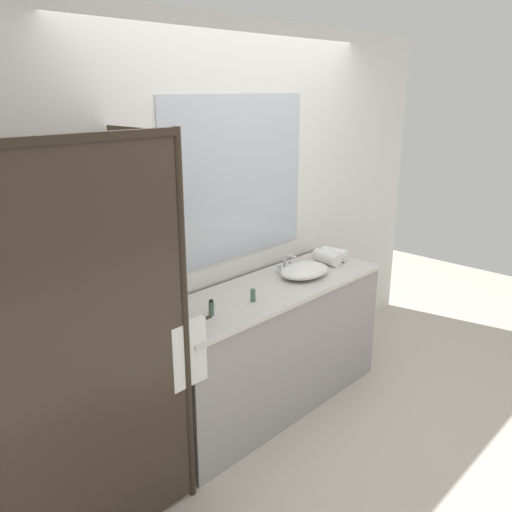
{
  "coord_description": "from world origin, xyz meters",
  "views": [
    {
      "loc": [
        -2.45,
        -2.19,
        2.16
      ],
      "look_at": [
        -0.15,
        0.0,
        1.15
      ],
      "focal_mm": 37.1,
      "sensor_mm": 36.0,
      "label": 1
    }
  ],
  "objects_px": {
    "sink_basin": "(304,270)",
    "rolled_towel_near_edge": "(335,254)",
    "faucet": "(285,265)",
    "amenity_bottle_lotion": "(253,295)",
    "rolled_towel_middle": "(327,258)",
    "amenity_bottle_body_wash": "(211,308)"
  },
  "relations": [
    {
      "from": "sink_basin",
      "to": "amenity_bottle_body_wash",
      "type": "distance_m",
      "value": 0.9
    },
    {
      "from": "amenity_bottle_lotion",
      "to": "rolled_towel_near_edge",
      "type": "relative_size",
      "value": 0.47
    },
    {
      "from": "sink_basin",
      "to": "faucet",
      "type": "relative_size",
      "value": 2.33
    },
    {
      "from": "amenity_bottle_body_wash",
      "to": "rolled_towel_middle",
      "type": "bearing_deg",
      "value": 3.73
    },
    {
      "from": "sink_basin",
      "to": "rolled_towel_near_edge",
      "type": "bearing_deg",
      "value": 7.83
    },
    {
      "from": "sink_basin",
      "to": "amenity_bottle_body_wash",
      "type": "bearing_deg",
      "value": -178.3
    },
    {
      "from": "sink_basin",
      "to": "rolled_towel_middle",
      "type": "bearing_deg",
      "value": 9.05
    },
    {
      "from": "faucet",
      "to": "rolled_towel_near_edge",
      "type": "relative_size",
      "value": 0.87
    },
    {
      "from": "rolled_towel_near_edge",
      "to": "rolled_towel_middle",
      "type": "xyz_separation_m",
      "value": [
        -0.11,
        -0.01,
        -0.0
      ]
    },
    {
      "from": "rolled_towel_near_edge",
      "to": "rolled_towel_middle",
      "type": "relative_size",
      "value": 0.88
    },
    {
      "from": "sink_basin",
      "to": "amenity_bottle_body_wash",
      "type": "relative_size",
      "value": 4.14
    },
    {
      "from": "sink_basin",
      "to": "rolled_towel_middle",
      "type": "height_order",
      "value": "rolled_towel_middle"
    },
    {
      "from": "amenity_bottle_body_wash",
      "to": "amenity_bottle_lotion",
      "type": "bearing_deg",
      "value": -5.12
    },
    {
      "from": "sink_basin",
      "to": "amenity_bottle_lotion",
      "type": "relative_size",
      "value": 4.27
    },
    {
      "from": "rolled_towel_near_edge",
      "to": "rolled_towel_middle",
      "type": "height_order",
      "value": "rolled_towel_near_edge"
    },
    {
      "from": "sink_basin",
      "to": "faucet",
      "type": "bearing_deg",
      "value": 90.0
    },
    {
      "from": "amenity_bottle_body_wash",
      "to": "rolled_towel_near_edge",
      "type": "xyz_separation_m",
      "value": [
        1.34,
        0.09,
        0.0
      ]
    },
    {
      "from": "faucet",
      "to": "rolled_towel_near_edge",
      "type": "xyz_separation_m",
      "value": [
        0.45,
        -0.11,
        0.01
      ]
    },
    {
      "from": "rolled_towel_near_edge",
      "to": "amenity_bottle_lotion",
      "type": "bearing_deg",
      "value": -173.5
    },
    {
      "from": "faucet",
      "to": "amenity_bottle_lotion",
      "type": "xyz_separation_m",
      "value": [
        -0.58,
        -0.23,
        0.0
      ]
    },
    {
      "from": "faucet",
      "to": "amenity_bottle_lotion",
      "type": "height_order",
      "value": "faucet"
    },
    {
      "from": "rolled_towel_middle",
      "to": "faucet",
      "type": "bearing_deg",
      "value": 160.46
    }
  ]
}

